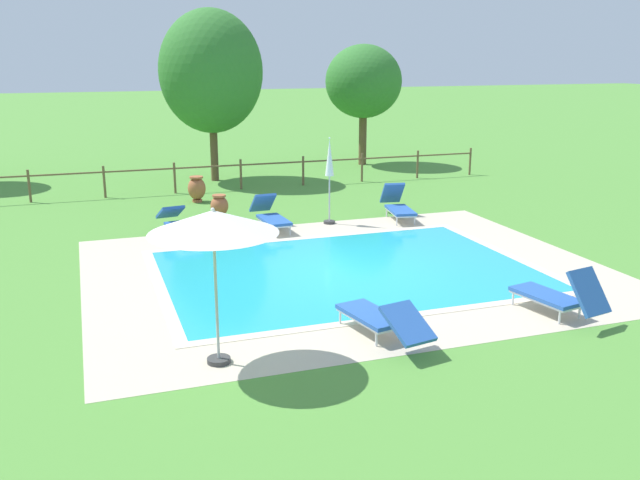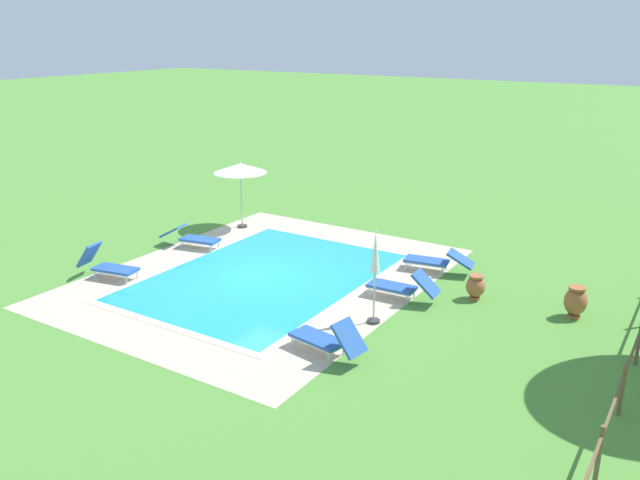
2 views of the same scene
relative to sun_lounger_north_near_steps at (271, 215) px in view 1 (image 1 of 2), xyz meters
The scene contains 16 objects.
ground_plane 4.20m from the sun_lounger_north_near_steps, 81.66° to the right, with size 160.00×160.00×0.00m, color #518E38.
pool_deck_paving 4.20m from the sun_lounger_north_near_steps, 81.66° to the right, with size 11.06×8.83×0.01m, color beige.
swimming_pool_water 4.20m from the sun_lounger_north_near_steps, 81.66° to the right, with size 7.79×5.55×0.01m, color #23A8C1.
pool_coping_rim 4.20m from the sun_lounger_north_near_steps, 81.66° to the right, with size 8.27×6.03×0.01m.
sun_lounger_north_near_steps is the anchor object (origin of this frame).
sun_lounger_north_mid 8.54m from the sun_lounger_north_near_steps, 68.26° to the right, with size 0.94×1.91×1.01m.
sun_lounger_north_far 3.75m from the sun_lounger_north_near_steps, ahead, with size 0.91×1.95×0.97m.
sun_lounger_north_end 7.80m from the sun_lounger_north_near_steps, 91.75° to the right, with size 0.99×2.14×0.74m.
sun_lounger_south_near_corner 2.45m from the sun_lounger_north_near_steps, behind, with size 0.93×2.13×0.74m.
patio_umbrella_open_foreground 8.60m from the sun_lounger_north_near_steps, 110.62° to the right, with size 1.92×1.92×2.43m.
patio_umbrella_closed_row_west 2.10m from the sun_lounger_north_near_steps, ahead, with size 0.32×0.32×2.40m.
terracotta_urn_near_fence 4.39m from the sun_lounger_north_near_steps, 107.08° to the left, with size 0.56×0.56×0.82m.
terracotta_urn_by_tree 1.99m from the sun_lounger_north_near_steps, 122.15° to the left, with size 0.51×0.51×0.69m.
perimeter_fence 5.90m from the sun_lounger_north_near_steps, 84.88° to the left, with size 18.34×0.08×1.05m.
tree_far_west 12.19m from the sun_lounger_north_near_steps, 55.39° to the left, with size 3.19×3.19×4.99m.
tree_west_mid 8.68m from the sun_lounger_north_near_steps, 90.04° to the left, with size 3.73×3.73×6.17m.
Camera 1 is at (-5.29, -13.41, 4.56)m, focal length 38.82 mm.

